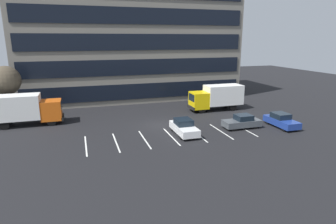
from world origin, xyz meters
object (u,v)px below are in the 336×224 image
at_px(box_truck_orange, 25,108).
at_px(sedan_white, 184,127).
at_px(bare_tree, 6,80).
at_px(box_truck_yellow, 217,96).
at_px(sedan_charcoal, 242,122).
at_px(sedan_navy, 281,120).

xyz_separation_m(box_truck_orange, sedan_white, (16.16, -8.34, -1.26)).
height_order(sedan_white, bare_tree, bare_tree).
bearing_deg(box_truck_yellow, sedan_charcoal, -97.44).
xyz_separation_m(sedan_charcoal, bare_tree, (-25.39, 12.04, 4.06)).
bearing_deg(sedan_white, box_truck_yellow, 46.19).
bearing_deg(sedan_white, bare_tree, 146.83).
xyz_separation_m(box_truck_yellow, sedan_navy, (3.37, -9.22, -1.21)).
bearing_deg(sedan_navy, box_truck_orange, 161.44).
bearing_deg(bare_tree, sedan_charcoal, -25.37).
bearing_deg(bare_tree, sedan_white, -33.17).
xyz_separation_m(sedan_white, sedan_charcoal, (6.90, 0.05, -0.04)).
height_order(sedan_navy, bare_tree, bare_tree).
height_order(box_truck_orange, sedan_white, box_truck_orange).
bearing_deg(sedan_charcoal, box_truck_orange, 160.21).
distance_m(sedan_white, sedan_charcoal, 6.90).
xyz_separation_m(box_truck_orange, sedan_charcoal, (23.06, -8.30, -1.30)).
relative_size(sedan_white, bare_tree, 0.68).
distance_m(box_truck_yellow, sedan_navy, 9.89).
bearing_deg(box_truck_yellow, box_truck_orange, 179.95).
bearing_deg(box_truck_yellow, sedan_navy, -69.90).
bearing_deg(sedan_charcoal, sedan_navy, -11.93).
height_order(box_truck_yellow, sedan_charcoal, box_truck_yellow).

